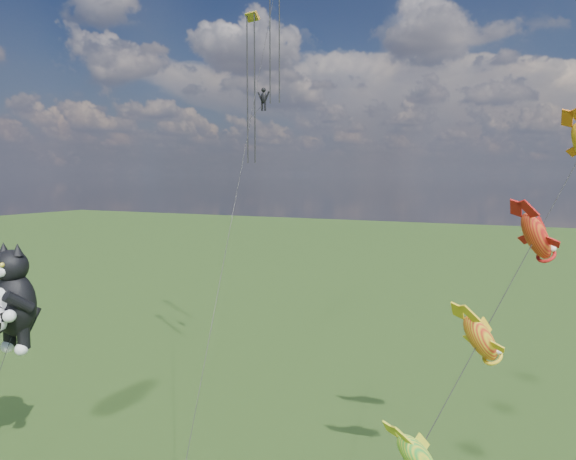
% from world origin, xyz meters
% --- Properties ---
extents(cat_kite_rig, '(2.37, 4.10, 10.74)m').
position_xyz_m(cat_kite_rig, '(0.41, 3.26, 8.11)').
color(cat_kite_rig, brown).
rests_on(cat_kite_rig, ground).
extents(fish_windsock_rig, '(8.12, 13.86, 17.74)m').
position_xyz_m(fish_windsock_rig, '(21.50, 6.82, 9.94)').
color(fish_windsock_rig, brown).
rests_on(fish_windsock_rig, ground).
extents(parafoil_rig, '(4.79, 17.04, 28.25)m').
position_xyz_m(parafoil_rig, '(5.65, 17.91, 20.17)').
color(parafoil_rig, brown).
rests_on(parafoil_rig, ground).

